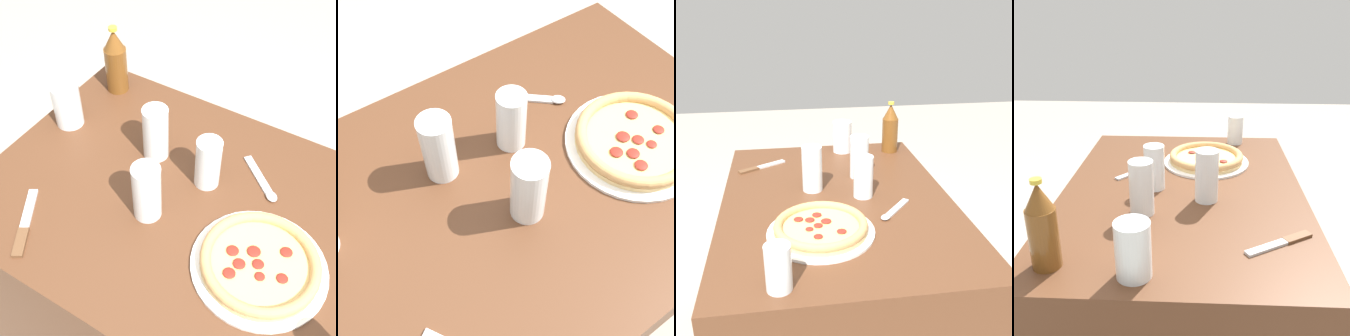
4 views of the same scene
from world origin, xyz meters
The scene contains 10 objects.
ground_plane centered at (0.00, 0.00, 0.00)m, with size 8.00×8.00×0.00m, color #A89E8E.
table centered at (0.00, 0.00, 0.36)m, with size 1.03×0.74×0.71m.
pizza_pepperoni centered at (0.22, -0.07, 0.73)m, with size 0.30×0.30×0.04m.
glass_mango_juice centered at (-0.07, -0.07, 0.79)m, with size 0.07×0.07×0.15m.
glass_red_wine centered at (0.01, 0.09, 0.77)m, with size 0.06×0.06×0.14m.
glass_water centered at (-0.43, 0.08, 0.77)m, with size 0.08×0.08×0.13m.
glass_cola centered at (-0.16, 0.10, 0.78)m, with size 0.07×0.07×0.15m.
beer_bottle centered at (-0.41, 0.28, 0.81)m, with size 0.07×0.07×0.21m.
knife centered at (-0.29, -0.26, 0.71)m, with size 0.12×0.18×0.01m.
spoon centered at (0.13, 0.15, 0.72)m, with size 0.14×0.12×0.01m.
Camera 1 is at (0.33, -0.63, 1.62)m, focal length 50.00 mm.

